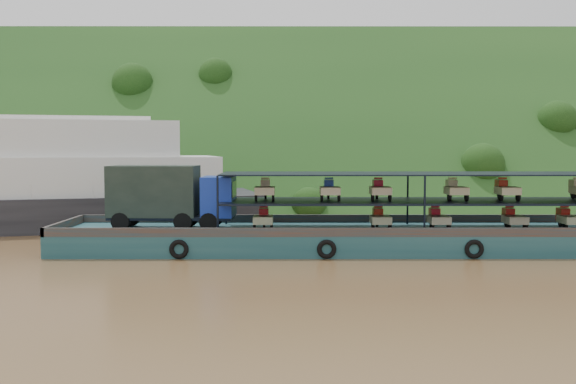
{
  "coord_description": "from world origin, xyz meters",
  "views": [
    {
      "loc": [
        -2.1,
        -37.93,
        6.06
      ],
      "look_at": [
        -2.0,
        3.0,
        3.2
      ],
      "focal_mm": 40.0,
      "sensor_mm": 36.0,
      "label": 1
    }
  ],
  "objects": [
    {
      "name": "ground",
      "position": [
        0.0,
        0.0,
        0.0
      ],
      "size": [
        160.0,
        160.0,
        0.0
      ],
      "primitive_type": "plane",
      "color": "brown",
      "rests_on": "ground"
    },
    {
      "name": "hillside",
      "position": [
        0.0,
        36.0,
        0.0
      ],
      "size": [
        140.0,
        39.6,
        39.6
      ],
      "primitive_type": "cube",
      "rotation": [
        0.79,
        0.0,
        0.0
      ],
      "color": "#193D16",
      "rests_on": "ground"
    },
    {
      "name": "cargo_barge",
      "position": [
        0.79,
        0.0,
        1.24
      ],
      "size": [
        35.0,
        7.18,
        4.97
      ],
      "color": "#154149",
      "rests_on": "ground"
    }
  ]
}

